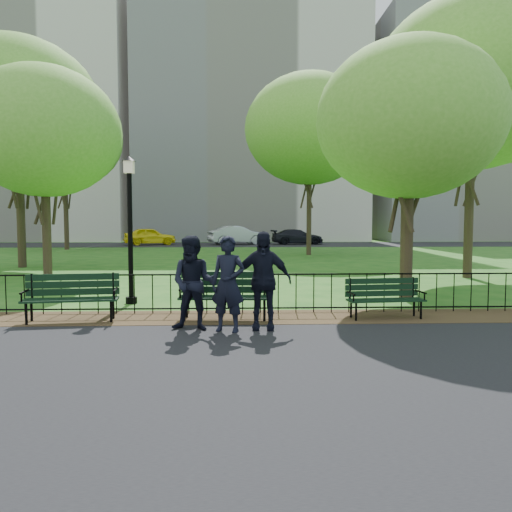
{
  "coord_description": "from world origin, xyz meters",
  "views": [
    {
      "loc": [
        0.48,
        -9.05,
        2.06
      ],
      "look_at": [
        0.88,
        1.5,
        1.33
      ],
      "focal_mm": 35.0,
      "sensor_mm": 36.0,
      "label": 1
    }
  ],
  "objects_px": {
    "park_bench_main": "(211,288)",
    "taxi": "(150,236)",
    "tree_near_w": "(44,132)",
    "person_left": "(228,284)",
    "park_bench_right_a": "(384,294)",
    "tree_far_w": "(64,139)",
    "tree_near_e": "(409,120)",
    "tree_mid_w": "(17,109)",
    "park_bench_left_a": "(72,292)",
    "tree_far_e": "(310,129)",
    "person_mid": "(194,283)",
    "sedan_silver": "(237,235)",
    "sedan_dark": "(297,237)",
    "tree_mid_e": "(473,84)",
    "person_right": "(262,280)",
    "lamppost": "(130,224)"
  },
  "relations": [
    {
      "from": "park_bench_right_a",
      "to": "tree_far_w",
      "type": "distance_m",
      "value": 31.38
    },
    {
      "from": "park_bench_main",
      "to": "taxi",
      "type": "height_order",
      "value": "taxi"
    },
    {
      "from": "park_bench_right_a",
      "to": "sedan_silver",
      "type": "relative_size",
      "value": 0.33
    },
    {
      "from": "park_bench_main",
      "to": "taxi",
      "type": "distance_m",
      "value": 33.81
    },
    {
      "from": "person_left",
      "to": "taxi",
      "type": "relative_size",
      "value": 0.4
    },
    {
      "from": "park_bench_left_a",
      "to": "tree_near_e",
      "type": "xyz_separation_m",
      "value": [
        7.91,
        2.79,
        4.1
      ]
    },
    {
      "from": "park_bench_right_a",
      "to": "tree_far_w",
      "type": "bearing_deg",
      "value": 115.14
    },
    {
      "from": "tree_near_w",
      "to": "tree_far_e",
      "type": "distance_m",
      "value": 16.83
    },
    {
      "from": "person_left",
      "to": "tree_far_e",
      "type": "bearing_deg",
      "value": 95.33
    },
    {
      "from": "park_bench_left_a",
      "to": "sedan_dark",
      "type": "bearing_deg",
      "value": 68.21
    },
    {
      "from": "tree_mid_w",
      "to": "tree_far_e",
      "type": "relative_size",
      "value": 0.92
    },
    {
      "from": "tree_far_w",
      "to": "taxi",
      "type": "height_order",
      "value": "tree_far_w"
    },
    {
      "from": "park_bench_main",
      "to": "tree_mid_w",
      "type": "bearing_deg",
      "value": 129.34
    },
    {
      "from": "tree_mid_e",
      "to": "park_bench_right_a",
      "type": "bearing_deg",
      "value": -125.35
    },
    {
      "from": "park_bench_left_a",
      "to": "tree_mid_w",
      "type": "relative_size",
      "value": 0.19
    },
    {
      "from": "person_left",
      "to": "taxi",
      "type": "distance_m",
      "value": 35.01
    },
    {
      "from": "tree_near_e",
      "to": "sedan_silver",
      "type": "relative_size",
      "value": 1.36
    },
    {
      "from": "tree_near_w",
      "to": "person_left",
      "type": "bearing_deg",
      "value": -53.11
    },
    {
      "from": "tree_near_e",
      "to": "person_left",
      "type": "relative_size",
      "value": 3.79
    },
    {
      "from": "tree_far_w",
      "to": "park_bench_left_a",
      "type": "bearing_deg",
      "value": -71.2
    },
    {
      "from": "tree_near_w",
      "to": "tree_far_e",
      "type": "bearing_deg",
      "value": 47.96
    },
    {
      "from": "park_bench_left_a",
      "to": "tree_far_e",
      "type": "distance_m",
      "value": 22.63
    },
    {
      "from": "tree_far_e",
      "to": "tree_far_w",
      "type": "relative_size",
      "value": 0.96
    },
    {
      "from": "tree_mid_e",
      "to": "tree_far_w",
      "type": "height_order",
      "value": "tree_far_w"
    },
    {
      "from": "taxi",
      "to": "person_left",
      "type": "bearing_deg",
      "value": 173.9
    },
    {
      "from": "tree_near_w",
      "to": "sedan_dark",
      "type": "distance_m",
      "value": 29.14
    },
    {
      "from": "person_left",
      "to": "tree_mid_w",
      "type": "bearing_deg",
      "value": 142.63
    },
    {
      "from": "lamppost",
      "to": "person_mid",
      "type": "distance_m",
      "value": 3.83
    },
    {
      "from": "park_bench_right_a",
      "to": "tree_near_e",
      "type": "relative_size",
      "value": 0.24
    },
    {
      "from": "park_bench_left_a",
      "to": "tree_far_e",
      "type": "xyz_separation_m",
      "value": [
        7.79,
        20.07,
        6.99
      ]
    },
    {
      "from": "tree_near_w",
      "to": "tree_mid_e",
      "type": "distance_m",
      "value": 15.3
    },
    {
      "from": "person_mid",
      "to": "tree_mid_e",
      "type": "bearing_deg",
      "value": 52.8
    },
    {
      "from": "park_bench_left_a",
      "to": "person_left",
      "type": "relative_size",
      "value": 1.08
    },
    {
      "from": "tree_near_e",
      "to": "taxi",
      "type": "height_order",
      "value": "tree_near_e"
    },
    {
      "from": "tree_near_e",
      "to": "tree_mid_e",
      "type": "distance_m",
      "value": 6.57
    },
    {
      "from": "lamppost",
      "to": "tree_mid_e",
      "type": "xyz_separation_m",
      "value": [
        11.09,
        5.33,
        4.96
      ]
    },
    {
      "from": "tree_near_w",
      "to": "person_right",
      "type": "relative_size",
      "value": 4.0
    },
    {
      "from": "sedan_silver",
      "to": "sedan_dark",
      "type": "distance_m",
      "value": 5.38
    },
    {
      "from": "tree_near_w",
      "to": "taxi",
      "type": "bearing_deg",
      "value": 91.73
    },
    {
      "from": "tree_far_w",
      "to": "sedan_dark",
      "type": "height_order",
      "value": "tree_far_w"
    },
    {
      "from": "tree_mid_w",
      "to": "tree_far_w",
      "type": "xyz_separation_m",
      "value": [
        -2.73,
        14.0,
        0.92
      ]
    },
    {
      "from": "tree_near_w",
      "to": "tree_far_w",
      "type": "bearing_deg",
      "value": 106.72
    },
    {
      "from": "tree_near_w",
      "to": "tree_far_w",
      "type": "relative_size",
      "value": 0.66
    },
    {
      "from": "park_bench_left_a",
      "to": "tree_far_w",
      "type": "xyz_separation_m",
      "value": [
        -8.97,
        26.35,
        7.31
      ]
    },
    {
      "from": "person_mid",
      "to": "sedan_dark",
      "type": "height_order",
      "value": "person_mid"
    },
    {
      "from": "park_bench_main",
      "to": "park_bench_right_a",
      "type": "relative_size",
      "value": 1.16
    },
    {
      "from": "park_bench_right_a",
      "to": "tree_near_e",
      "type": "distance_m",
      "value": 5.17
    },
    {
      "from": "park_bench_right_a",
      "to": "tree_mid_e",
      "type": "height_order",
      "value": "tree_mid_e"
    },
    {
      "from": "tree_far_w",
      "to": "park_bench_main",
      "type": "bearing_deg",
      "value": -65.79
    },
    {
      "from": "park_bench_main",
      "to": "person_mid",
      "type": "height_order",
      "value": "person_mid"
    }
  ]
}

